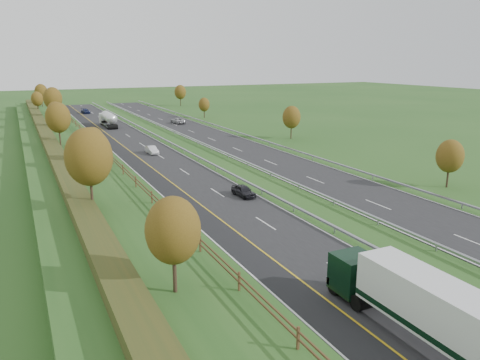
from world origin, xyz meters
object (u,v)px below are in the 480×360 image
at_px(road_tanker, 108,119).
at_px(car_dark_near, 243,191).
at_px(car_oncoming, 178,121).
at_px(box_lorry, 443,317).
at_px(car_silver_mid, 152,150).
at_px(car_small_far, 86,111).

xyz_separation_m(road_tanker, car_dark_near, (3.24, -66.20, -1.17)).
height_order(road_tanker, car_oncoming, road_tanker).
distance_m(box_lorry, car_oncoming, 97.57).
distance_m(car_silver_mid, car_oncoming, 38.50).
xyz_separation_m(road_tanker, car_small_far, (-0.91, 31.36, -1.16)).
relative_size(box_lorry, road_tanker, 1.45).
bearing_deg(box_lorry, car_oncoming, 79.88).
bearing_deg(car_oncoming, car_small_far, -66.50).
relative_size(road_tanker, car_small_far, 2.44).
height_order(car_silver_mid, car_oncoming, car_oncoming).
bearing_deg(car_oncoming, car_silver_mid, 60.91).
relative_size(car_silver_mid, car_oncoming, 0.75).
bearing_deg(car_silver_mid, road_tanker, 87.83).
xyz_separation_m(car_dark_near, car_silver_mid, (-2.79, 29.50, -0.02)).
height_order(box_lorry, road_tanker, box_lorry).
xyz_separation_m(road_tanker, car_oncoming, (16.57, -1.74, -1.10)).
bearing_deg(car_dark_near, car_oncoming, 74.59).
relative_size(box_lorry, car_small_far, 3.54).
bearing_deg(road_tanker, car_dark_near, -87.20).
relative_size(road_tanker, car_dark_near, 2.92).
bearing_deg(road_tanker, box_lorry, -90.33).
bearing_deg(car_small_far, car_oncoming, -68.76).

